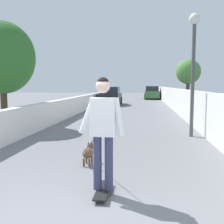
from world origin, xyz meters
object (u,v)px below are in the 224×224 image
(car_near, at_px, (110,96))
(car_far, at_px, (152,93))
(tree_left_mid, at_px, (2,58))
(lamp_post, at_px, (194,52))
(tree_right_far, at_px, (188,72))
(dog, at_px, (88,152))
(skateboard, at_px, (103,190))
(person_skateboarder, at_px, (103,125))

(car_near, height_order, car_far, same)
(tree_left_mid, height_order, car_far, tree_left_mid)
(lamp_post, bearing_deg, tree_right_far, -8.35)
(dog, bearing_deg, car_far, -4.57)
(dog, bearing_deg, tree_right_far, -15.90)
(skateboard, relative_size, car_far, 0.21)
(tree_right_far, height_order, skateboard, tree_right_far)
(tree_left_mid, bearing_deg, car_far, -16.48)
(dog, distance_m, car_near, 17.30)
(person_skateboarder, distance_m, car_far, 28.63)
(tree_right_far, relative_size, skateboard, 4.63)
(tree_right_far, relative_size, car_far, 0.95)
(dog, xyz_separation_m, car_near, (17.22, 1.66, 0.44))
(skateboard, bearing_deg, tree_left_mid, 38.69)
(tree_left_mid, bearing_deg, dog, -136.74)
(car_near, distance_m, car_far, 10.56)
(lamp_post, bearing_deg, tree_left_mid, 80.65)
(dog, bearing_deg, car_near, 5.51)
(lamp_post, relative_size, dog, 2.18)
(tree_left_mid, distance_m, dog, 6.96)
(dog, bearing_deg, person_skateboarder, -159.93)
(person_skateboarder, height_order, car_far, person_skateboarder)
(tree_left_mid, relative_size, dog, 2.31)
(tree_right_far, relative_size, dog, 2.03)
(tree_left_mid, xyz_separation_m, car_far, (22.33, -6.61, -2.07))
(lamp_post, xyz_separation_m, car_near, (13.68, 4.42, -2.05))
(tree_right_far, height_order, person_skateboarder, tree_right_far)
(tree_right_far, distance_m, car_near, 6.67)
(tree_left_mid, distance_m, lamp_post, 7.31)
(skateboard, height_order, car_far, car_far)
(dog, bearing_deg, lamp_post, -37.95)
(tree_right_far, xyz_separation_m, person_skateboarder, (-17.75, 4.07, -1.59))
(tree_right_far, height_order, car_near, tree_right_far)
(tree_left_mid, relative_size, skateboard, 5.28)
(tree_left_mid, relative_size, car_near, 1.08)
(tree_left_mid, bearing_deg, tree_right_far, -38.27)
(skateboard, xyz_separation_m, dog, (1.52, 0.56, 0.21))
(tree_left_mid, height_order, tree_right_far, tree_left_mid)
(person_skateboarder, bearing_deg, tree_left_mid, 38.69)
(car_near, relative_size, car_far, 1.00)
(car_near, bearing_deg, dog, -174.49)
(tree_right_far, xyz_separation_m, car_far, (10.83, 2.46, -1.99))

